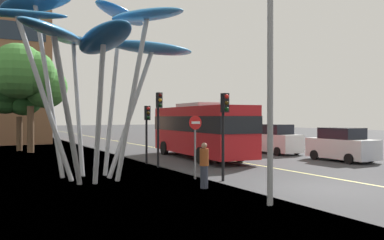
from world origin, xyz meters
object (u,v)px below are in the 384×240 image
Objects in this scene: traffic_light_island_mid at (147,122)px; car_parked_mid at (342,145)px; red_bus at (200,128)px; pedestrian at (204,165)px; street_lamp at (278,32)px; traffic_light_kerb_near at (224,118)px; traffic_light_kerb_far at (159,114)px; leaf_sculpture at (94,37)px; no_entry_sign at (195,137)px; car_parked_far at (275,140)px.

traffic_light_island_mid is 0.78× the size of car_parked_mid.
pedestrian is (-5.18, -9.43, -1.09)m from red_bus.
red_bus is at bearing 70.39° from street_lamp.
car_parked_mid is (10.42, 2.98, -1.69)m from traffic_light_kerb_near.
red_bus is at bearing 36.11° from traffic_light_kerb_far.
leaf_sculpture is 6.05× the size of pedestrian.
leaf_sculpture is 3.14× the size of traffic_light_island_mid.
car_parked_mid is 0.50× the size of street_lamp.
traffic_light_kerb_far is 0.94× the size of car_parked_mid.
street_lamp reaches higher than no_entry_sign.
traffic_light_kerb_near reaches higher than no_entry_sign.
traffic_light_kerb_far is 6.71m from pedestrian.
traffic_light_kerb_near reaches higher than car_parked_far.
traffic_light_island_mid is at bearing 87.85° from no_entry_sign.
street_lamp reaches higher than leaf_sculpture.
car_parked_far is at bearing 40.73° from traffic_light_kerb_near.
red_bus reaches higher than car_parked_mid.
red_bus is 10.81m from pedestrian.
leaf_sculpture is 6.68m from traffic_light_island_mid.
car_parked_mid is at bearing 33.05° from street_lamp.
traffic_light_kerb_near reaches higher than red_bus.
leaf_sculpture is 2.83× the size of traffic_light_kerb_near.
car_parked_far is at bearing 17.20° from traffic_light_kerb_far.
car_parked_far is at bearing 1.78° from red_bus.
car_parked_mid is 1.02× the size of car_parked_far.
pedestrian is 2.38m from no_entry_sign.
pedestrian is at bearing -96.90° from traffic_light_island_mid.
pedestrian is at bearing -147.34° from traffic_light_kerb_near.
street_lamp is (-4.58, -12.86, 3.32)m from red_bus.
pedestrian is (-1.55, -0.99, -1.79)m from traffic_light_kerb_near.
car_parked_mid is 14.24m from street_lamp.
car_parked_far is 0.49× the size of street_lamp.
red_bus is at bearing 18.01° from traffic_light_island_mid.
street_lamp reaches higher than car_parked_mid.
street_lamp reaches higher than traffic_light_kerb_far.
car_parked_mid is at bearing 9.75° from no_entry_sign.
traffic_light_island_mid is 8.27m from pedestrian.
red_bus is 9.21m from traffic_light_kerb_near.
traffic_light_kerb_far is 1.20× the size of traffic_light_island_mid.
leaf_sculpture is 1.23× the size of street_lamp.
street_lamp is at bearing -130.07° from car_parked_far.
traffic_light_kerb_far reaches higher than pedestrian.
traffic_light_kerb_near is 2.57m from pedestrian.
street_lamp is at bearing -91.90° from traffic_light_island_mid.
traffic_light_kerb_far reaches higher than car_parked_mid.
red_bus is at bearing 61.24° from pedestrian.
traffic_light_kerb_near reaches higher than car_parked_mid.
traffic_light_island_mid is at bearing 94.62° from traffic_light_kerb_near.
no_entry_sign is at bearing -145.00° from car_parked_far.
traffic_light_island_mid is 0.39× the size of street_lamp.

